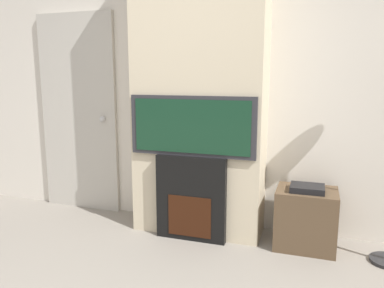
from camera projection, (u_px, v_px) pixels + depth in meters
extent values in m
cube|color=silver|center=(207.00, 84.00, 3.52)|extent=(6.00, 0.06, 2.70)
cube|color=beige|center=(199.00, 85.00, 3.30)|extent=(1.16, 0.42, 2.70)
cube|color=black|center=(192.00, 198.00, 3.28)|extent=(0.62, 0.14, 0.75)
cube|color=#33160A|center=(189.00, 217.00, 3.24)|extent=(0.39, 0.01, 0.36)
cube|color=#2D2D33|center=(192.00, 126.00, 3.16)|extent=(1.11, 0.06, 0.51)
cube|color=#143823|center=(191.00, 127.00, 3.13)|extent=(1.02, 0.01, 0.45)
cube|color=brown|center=(306.00, 218.00, 3.13)|extent=(0.49, 0.40, 0.50)
cube|color=black|center=(307.00, 188.00, 3.05)|extent=(0.27, 0.22, 0.05)
cube|color=#BCB7AD|center=(79.00, 114.00, 3.96)|extent=(0.89, 0.04, 2.06)
sphere|color=silver|center=(103.00, 119.00, 3.83)|extent=(0.06, 0.06, 0.06)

